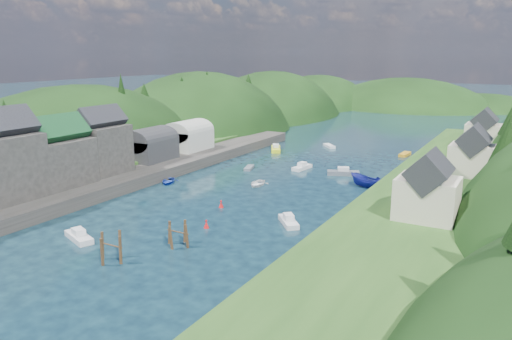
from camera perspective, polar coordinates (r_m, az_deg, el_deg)
The scene contains 15 objects.
ground at distance 98.16m, azimuth 6.35°, elevation 0.30°, with size 600.00×600.00×0.00m, color black.
hillside_left at distance 143.09m, azimuth -6.41°, elevation 1.14°, with size 44.00×245.56×52.00m.
far_hills at distance 217.60m, azimuth 19.66°, elevation 3.89°, with size 103.00×68.00×44.00m.
hill_trees at distance 108.98m, azimuth 9.89°, elevation 7.42°, with size 90.08×151.20×12.48m.
quay_left at distance 87.08m, azimuth -16.57°, elevation -1.18°, with size 12.00×110.00×2.00m, color #2D2B28.
terrace_left_grass at distance 92.10m, azimuth -19.61°, elevation -0.47°, with size 12.00×110.00×2.50m, color #234719.
quayside_buildings at distance 78.87m, azimuth -24.96°, elevation 1.18°, with size 8.00×35.84×12.90m.
boat_sheds at distance 101.19m, azimuth -9.80°, elevation 3.63°, with size 7.00×21.00×7.50m.
terrace_right at distance 81.71m, azimuth 19.81°, elevation -2.22°, with size 16.00×120.00×2.40m, color #234719.
right_bank_cottages at distance 88.38m, azimuth 22.91°, elevation 1.74°, with size 9.00×59.24×8.41m.
piling_cluster_near at distance 56.33m, azimuth -16.20°, elevation -8.79°, with size 3.16×2.96×3.71m.
piling_cluster_far at distance 59.08m, azimuth -8.90°, elevation -7.51°, with size 3.06×2.87×3.41m.
channel_buoy_near at distance 64.54m, azimuth -5.70°, elevation -6.21°, with size 0.70×0.70×1.10m.
channel_buoy_far at distance 72.63m, azimuth -4.02°, elevation -3.93°, with size 0.70×0.70×1.10m.
moored_boats at distance 80.67m, azimuth -2.20°, elevation -1.98°, with size 36.69×83.97×2.46m.
Camera 1 is at (37.44, -38.04, 21.99)m, focal length 35.00 mm.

